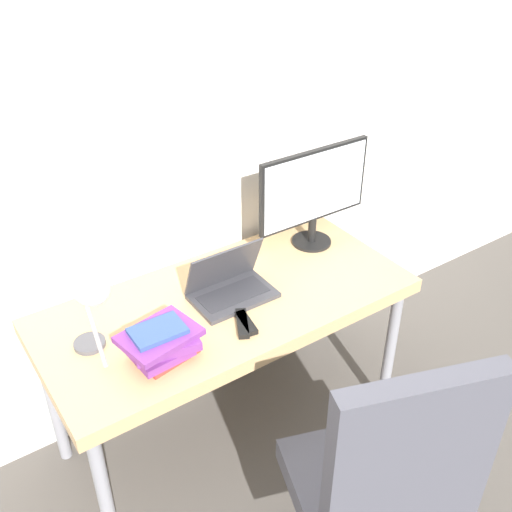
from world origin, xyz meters
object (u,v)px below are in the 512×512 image
Objects in this scene: laptop at (230,286)px; book_stack at (161,343)px; office_chair at (387,478)px; monitor at (314,191)px; desk_lamp at (91,297)px; game_controller at (171,353)px.

book_stack is at bearing -155.97° from laptop.
monitor is at bearing 63.63° from office_chair.
desk_lamp is 0.36m from game_controller.
laptop is 0.64m from desk_lamp.
office_chair reaches higher than game_controller.
desk_lamp reaches higher than office_chair.
laptop is at bearing 24.03° from book_stack.
office_chair is (-0.51, -1.04, -0.42)m from monitor.
monitor is at bearing 14.62° from laptop.
book_stack is at bearing -19.77° from desk_lamp.
desk_lamp is (-0.58, -0.10, 0.25)m from laptop.
game_controller is (0.02, -0.02, -0.04)m from book_stack.
game_controller is at bearing 117.88° from office_chair.
monitor is at bearing 12.34° from desk_lamp.
game_controller is (-0.89, -0.33, -0.24)m from monitor.
laptop is at bearing 90.54° from office_chair.
book_stack is at bearing 136.36° from game_controller.
monitor reaches higher than office_chair.
laptop is 0.58× the size of monitor.
office_chair is 7.22× the size of game_controller.
desk_lamp is at bearing 126.37° from office_chair.
office_chair is at bearing -61.44° from book_stack.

